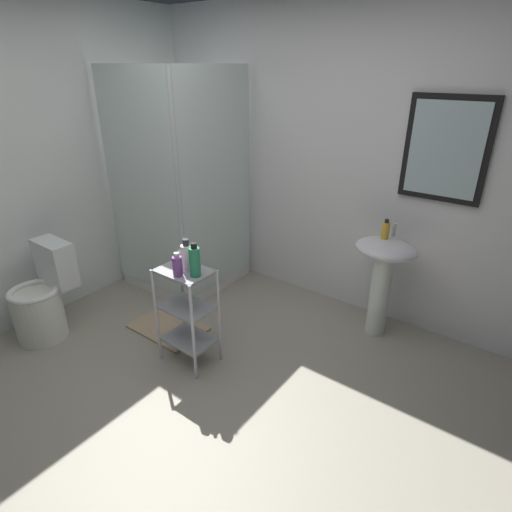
% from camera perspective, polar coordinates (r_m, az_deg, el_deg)
% --- Properties ---
extents(ground_plane, '(4.20, 4.20, 0.02)m').
position_cam_1_polar(ground_plane, '(2.85, -9.46, -20.27)').
color(ground_plane, gray).
extents(wall_back, '(4.20, 0.14, 2.50)m').
position_cam_1_polar(wall_back, '(3.59, 11.08, 12.54)').
color(wall_back, silver).
rests_on(wall_back, ground_plane).
extents(wall_left, '(0.10, 4.20, 2.50)m').
position_cam_1_polar(wall_left, '(3.71, -31.76, 9.65)').
color(wall_left, silver).
rests_on(wall_left, ground_plane).
extents(shower_stall, '(0.92, 0.92, 2.00)m').
position_cam_1_polar(shower_stall, '(4.01, -9.76, 2.11)').
color(shower_stall, white).
rests_on(shower_stall, ground_plane).
extents(pedestal_sink, '(0.46, 0.37, 0.81)m').
position_cam_1_polar(pedestal_sink, '(3.30, 17.11, -1.67)').
color(pedestal_sink, white).
rests_on(pedestal_sink, ground_plane).
extents(sink_faucet, '(0.03, 0.03, 0.10)m').
position_cam_1_polar(sink_faucet, '(3.30, 18.46, 3.45)').
color(sink_faucet, silver).
rests_on(sink_faucet, pedestal_sink).
extents(toilet, '(0.37, 0.49, 0.76)m').
position_cam_1_polar(toilet, '(3.67, -27.26, -5.41)').
color(toilet, white).
rests_on(toilet, ground_plane).
extents(storage_cart, '(0.38, 0.28, 0.74)m').
position_cam_1_polar(storage_cart, '(2.97, -9.45, -7.18)').
color(storage_cart, silver).
rests_on(storage_cart, ground_plane).
extents(hand_soap_bottle, '(0.06, 0.06, 0.15)m').
position_cam_1_polar(hand_soap_bottle, '(3.22, 17.40, 3.43)').
color(hand_soap_bottle, gold).
rests_on(hand_soap_bottle, pedestal_sink).
extents(body_wash_bottle_green, '(0.07, 0.07, 0.23)m').
position_cam_1_polar(body_wash_bottle_green, '(2.69, -8.42, -0.73)').
color(body_wash_bottle_green, '#2A9262').
rests_on(body_wash_bottle_green, storage_cart).
extents(lotion_bottle_white, '(0.07, 0.07, 0.22)m').
position_cam_1_polar(lotion_bottle_white, '(2.78, -9.52, -0.09)').
color(lotion_bottle_white, white).
rests_on(lotion_bottle_white, storage_cart).
extents(conditioner_bottle_purple, '(0.06, 0.06, 0.16)m').
position_cam_1_polar(conditioner_bottle_purple, '(2.72, -10.77, -1.32)').
color(conditioner_bottle_purple, purple).
rests_on(conditioner_bottle_purple, storage_cart).
extents(rinse_cup, '(0.07, 0.07, 0.09)m').
position_cam_1_polar(rinse_cup, '(2.90, -9.97, -0.13)').
color(rinse_cup, silver).
rests_on(rinse_cup, storage_cart).
extents(bath_mat, '(0.60, 0.40, 0.02)m').
position_cam_1_polar(bath_mat, '(3.56, -11.99, -9.59)').
color(bath_mat, tan).
rests_on(bath_mat, ground_plane).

